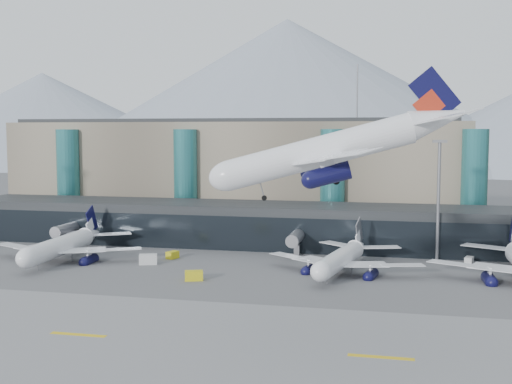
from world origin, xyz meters
TOP-DOWN VIEW (x-y plane):
  - ground at (0.00, 0.00)m, footprint 900.00×900.00m
  - runway_strip at (0.00, -15.00)m, footprint 400.00×40.00m
  - runway_markings at (-0.00, -15.00)m, footprint 128.00×1.00m
  - concourse at (-0.02, 57.73)m, footprint 170.00×27.00m
  - terminal_main at (-25.00, 90.00)m, footprint 130.00×30.00m
  - teal_towers at (-14.99, 74.01)m, footprint 116.40×19.40m
  - mountain_ridge at (15.97, 380.00)m, footprint 910.00×400.00m
  - lightmast_mid at (30.00, 48.00)m, footprint 3.00×1.20m
  - hero_jet at (14.79, -8.91)m, footprint 35.09×34.83m
  - jet_parked_left at (-47.81, 32.45)m, footprint 35.65×34.62m
  - jet_parked_mid at (11.61, 32.30)m, footprint 32.14×32.70m
  - veh_a at (-28.50, 30.66)m, footprint 4.13×3.17m
  - veh_b at (-25.69, 37.55)m, footprint 2.50×3.10m
  - veh_d at (36.26, 44.93)m, footprint 2.18×3.03m
  - veh_g at (7.64, 37.69)m, footprint 2.58×2.61m
  - veh_h at (-14.72, 18.78)m, footprint 3.69×2.74m

SIDE VIEW (x-z plane):
  - ground at x=0.00m, z-range 0.00..0.00m
  - runway_strip at x=0.00m, z-range 0.00..0.04m
  - runway_markings at x=0.00m, z-range 0.04..0.06m
  - veh_g at x=7.64m, z-range 0.00..1.35m
  - veh_b at x=-25.69m, z-range 0.00..1.55m
  - veh_d at x=36.26m, z-range 0.00..1.56m
  - veh_h at x=-14.72m, z-range 0.00..1.82m
  - veh_a at x=-28.50m, z-range 0.00..2.06m
  - jet_parked_mid at x=11.61m, z-range -1.28..9.26m
  - jet_parked_left at x=-47.81m, z-range -1.40..10.08m
  - concourse at x=-0.02m, z-range -0.03..9.97m
  - teal_towers at x=-14.99m, z-range -8.99..37.01m
  - lightmast_mid at x=30.00m, z-range 1.62..27.22m
  - terminal_main at x=-25.00m, z-range -0.06..30.94m
  - hero_jet at x=14.79m, z-range 20.56..31.91m
  - mountain_ridge at x=15.97m, z-range -9.26..100.74m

